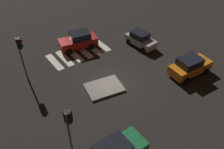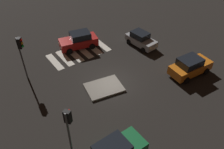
{
  "view_description": "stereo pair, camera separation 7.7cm",
  "coord_description": "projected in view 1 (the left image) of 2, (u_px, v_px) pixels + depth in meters",
  "views": [
    {
      "loc": [
        9.65,
        13.3,
        14.38
      ],
      "look_at": [
        0.0,
        0.0,
        1.0
      ],
      "focal_mm": 38.06,
      "sensor_mm": 36.0,
      "label": 1
    },
    {
      "loc": [
        9.59,
        13.35,
        14.38
      ],
      "look_at": [
        0.0,
        0.0,
        1.0
      ],
      "focal_mm": 38.06,
      "sensor_mm": 36.0,
      "label": 2
    }
  ],
  "objects": [
    {
      "name": "traffic_light_north",
      "position": [
        69.0,
        122.0,
        14.64
      ],
      "size": [
        0.53,
        0.54,
        3.78
      ],
      "rotation": [
        0.0,
        0.0,
        -2.57
      ],
      "color": "#47474C",
      "rests_on": "ground"
    },
    {
      "name": "traffic_light_east",
      "position": [
        21.0,
        49.0,
        20.29
      ],
      "size": [
        0.53,
        0.54,
        4.31
      ],
      "rotation": [
        0.0,
        0.0,
        2.43
      ],
      "color": "#47474C",
      "rests_on": "ground"
    },
    {
      "name": "car_orange",
      "position": [
        190.0,
        66.0,
        22.33
      ],
      "size": [
        4.31,
        2.23,
        1.83
      ],
      "rotation": [
        0.0,
        0.0,
        3.06
      ],
      "color": "orange",
      "rests_on": "ground"
    },
    {
      "name": "crosswalk_near",
      "position": [
        79.0,
        53.0,
        25.64
      ],
      "size": [
        6.45,
        3.2,
        0.02
      ],
      "color": "silver",
      "rests_on": "ground"
    },
    {
      "name": "car_red",
      "position": [
        79.0,
        40.0,
        25.95
      ],
      "size": [
        4.38,
        2.62,
        1.8
      ],
      "rotation": [
        0.0,
        0.0,
        -0.22
      ],
      "color": "red",
      "rests_on": "ground"
    },
    {
      "name": "traffic_island",
      "position": [
        104.0,
        88.0,
        21.2
      ],
      "size": [
        3.57,
        2.95,
        0.18
      ],
      "color": "gray",
      "rests_on": "ground"
    },
    {
      "name": "car_silver",
      "position": [
        141.0,
        39.0,
        26.34
      ],
      "size": [
        1.98,
        3.78,
        1.6
      ],
      "rotation": [
        0.0,
        0.0,
        1.66
      ],
      "color": "#9EA0A5",
      "rests_on": "ground"
    },
    {
      "name": "ground_plane",
      "position": [
        112.0,
        83.0,
        21.82
      ],
      "size": [
        80.0,
        80.0,
        0.0
      ],
      "primitive_type": "plane",
      "color": "black"
    }
  ]
}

